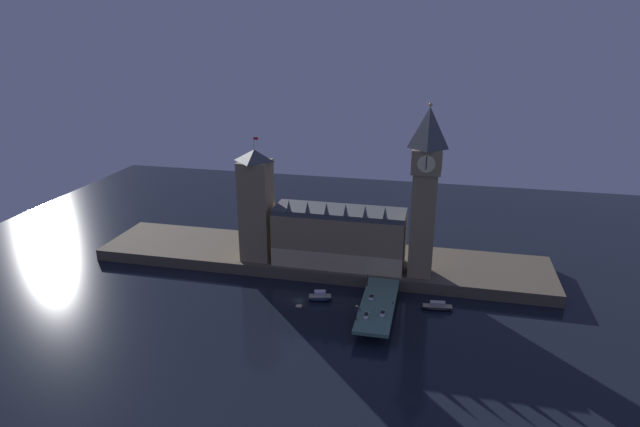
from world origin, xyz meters
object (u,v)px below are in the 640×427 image
clock_tower (425,188)px  boat_upstream (320,297)px  pedestrian_near_rail (360,310)px  street_lamp_far (368,277)px  street_lamp_near (357,311)px  car_northbound_trail (366,315)px  car_northbound_lead (372,297)px  victoria_tower (256,205)px  boat_downstream (437,307)px  pedestrian_mid_walk (393,302)px  car_southbound_lead (383,313)px

clock_tower → boat_upstream: bearing=-149.0°
pedestrian_near_rail → street_lamp_far: (-0.40, 23.17, 3.26)m
boat_upstream → street_lamp_near: bearing=-48.8°
clock_tower → pedestrian_near_rail: 60.07m
car_northbound_trail → street_lamp_far: bearing=97.3°
car_northbound_lead → victoria_tower: bearing=153.3°
boat_downstream → clock_tower: bearing=112.4°
clock_tower → boat_downstream: size_ratio=5.54×
car_northbound_lead → pedestrian_mid_walk: pedestrian_mid_walk is taller
car_northbound_lead → boat_upstream: (-22.68, 3.79, -4.58)m
car_northbound_lead → street_lamp_near: street_lamp_near is taller
street_lamp_far → car_northbound_lead: bearing=-73.2°
car_northbound_trail → street_lamp_near: bearing=-137.8°
victoria_tower → car_northbound_lead: (59.33, -29.86, -25.93)m
car_northbound_trail → boat_downstream: 34.96m
pedestrian_near_rail → street_lamp_far: bearing=91.0°
car_northbound_trail → pedestrian_mid_walk: bearing=54.3°
car_southbound_lead → boat_upstream: (-28.64, 15.97, -4.63)m
car_southbound_lead → boat_downstream: (20.70, 19.06, -4.92)m
clock_tower → boat_upstream: clock_tower is taller
pedestrian_mid_walk → street_lamp_far: bearing=131.6°
car_southbound_lead → pedestrian_mid_walk: pedestrian_mid_walk is taller
car_northbound_trail → pedestrian_mid_walk: (8.95, 12.46, 0.30)m
boat_downstream → pedestrian_near_rail: bearing=-147.5°
pedestrian_near_rail → boat_upstream: pedestrian_near_rail is taller
boat_upstream → boat_downstream: size_ratio=0.83×
car_southbound_lead → pedestrian_near_rail: bearing=178.8°
car_northbound_lead → car_northbound_trail: bearing=-90.0°
pedestrian_near_rail → boat_upstream: bearing=141.3°
street_lamp_far → boat_upstream: 22.23m
victoria_tower → boat_downstream: size_ratio=4.28×
clock_tower → victoria_tower: clock_tower is taller
victoria_tower → pedestrian_mid_walk: victoria_tower is taller
car_northbound_trail → street_lamp_near: street_lamp_near is taller
victoria_tower → boat_downstream: bearing=-15.0°
street_lamp_near → boat_upstream: bearing=131.2°
clock_tower → boat_upstream: (-40.56, -24.40, -44.43)m
car_northbound_trail → boat_downstream: (26.66, 22.06, -4.94)m
boat_upstream → clock_tower: bearing=31.0°
pedestrian_near_rail → pedestrian_mid_walk: 15.10m
pedestrian_near_rail → boat_upstream: size_ratio=0.16×
victoria_tower → pedestrian_mid_walk: (68.28, -32.59, -25.57)m
street_lamp_far → boat_downstream: street_lamp_far is taller
car_northbound_trail → boat_downstream: car_northbound_trail is taller
boat_downstream → car_northbound_lead: bearing=-165.5°
clock_tower → street_lamp_near: 62.76m
victoria_tower → pedestrian_mid_walk: bearing=-25.5°
pedestrian_near_rail → street_lamp_far: 23.41m
car_northbound_lead → pedestrian_mid_walk: (8.95, -2.72, 0.36)m
clock_tower → boat_upstream: 64.92m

